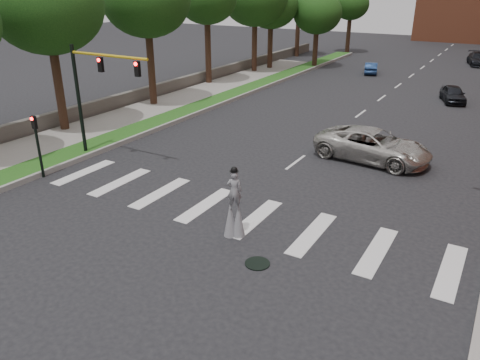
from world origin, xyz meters
TOP-DOWN VIEW (x-y plane):
  - ground_plane at (0.00, 0.00)m, footprint 160.00×160.00m
  - grass_median at (-11.50, 20.00)m, footprint 2.00×60.00m
  - median_curb at (-10.45, 20.00)m, footprint 0.20×60.00m
  - sidewalk_left at (-14.50, 10.00)m, footprint 4.00×60.00m
  - stone_wall at (-17.00, 22.00)m, footprint 0.50×56.00m
  - manhole at (3.00, -2.00)m, footprint 0.90×0.90m
  - traffic_signal at (-9.78, 3.00)m, footprint 5.30×0.23m
  - secondary_signal at (-10.30, -0.50)m, footprint 0.25×0.21m
  - stilt_performer at (1.25, -0.68)m, footprint 0.81×0.65m
  - suv_crossing at (3.52, 10.45)m, footprint 6.63×3.61m
  - car_near at (5.42, 27.52)m, footprint 2.79×4.26m
  - car_mid at (-4.14, 37.06)m, footprint 2.18×3.87m
  - car_far at (5.38, 48.93)m, footprint 3.27×5.43m
  - tree_1 at (-15.78, 5.59)m, footprint 6.85×6.85m
  - tree_6 at (-10.94, 37.63)m, footprint 5.45×5.45m
  - tree_7 at (-11.56, 51.27)m, footprint 4.83×4.83m
  - tree_8 at (-14.92, 33.99)m, footprint 5.92×5.92m

SIDE VIEW (x-z plane):
  - ground_plane at x=0.00m, z-range 0.00..0.00m
  - manhole at x=3.00m, z-range 0.00..0.04m
  - sidewalk_left at x=-14.50m, z-range 0.00..0.18m
  - grass_median at x=-11.50m, z-range 0.00..0.25m
  - median_curb at x=-10.45m, z-range 0.00..0.28m
  - stone_wall at x=-17.00m, z-range 0.00..1.10m
  - car_mid at x=-4.14m, z-range 0.00..1.21m
  - car_near at x=5.42m, z-range 0.00..1.35m
  - car_far at x=5.38m, z-range 0.00..1.47m
  - suv_crossing at x=3.52m, z-range 0.00..1.76m
  - stilt_performer at x=1.25m, z-range -0.34..2.58m
  - secondary_signal at x=-10.30m, z-range 0.33..3.56m
  - traffic_signal at x=-9.78m, z-range 1.05..7.25m
  - tree_6 at x=-10.94m, z-range 1.82..10.16m
  - tree_7 at x=-11.56m, z-range 2.11..10.57m
  - tree_8 at x=-14.92m, z-range 2.15..11.56m
  - tree_1 at x=-15.78m, z-range 2.46..13.27m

